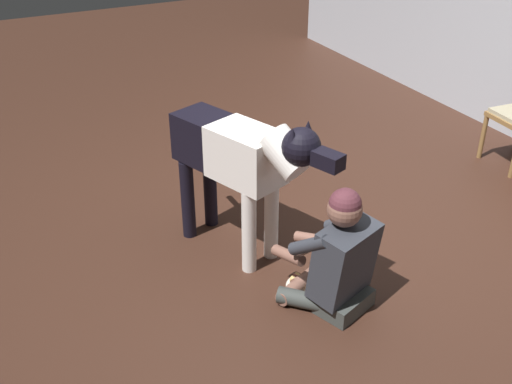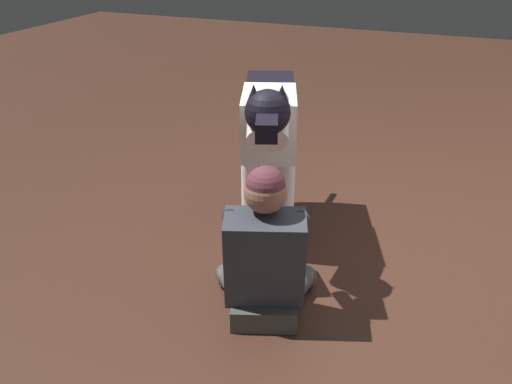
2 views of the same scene
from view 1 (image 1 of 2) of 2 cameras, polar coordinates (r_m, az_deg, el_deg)
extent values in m
plane|color=#3A2118|center=(4.83, 4.05, -2.44)|extent=(14.90, 14.90, 0.00)
cylinder|color=olive|center=(6.02, 20.33, 4.83)|extent=(0.04, 0.04, 0.42)
cube|color=#3B3F3C|center=(3.95, 8.18, -10.00)|extent=(0.34, 0.40, 0.12)
cylinder|color=#3B3F3C|center=(3.92, 4.92, -10.04)|extent=(0.36, 0.36, 0.11)
cylinder|color=#835849|center=(4.04, 3.88, -8.71)|extent=(0.23, 0.37, 0.09)
cylinder|color=#3B3F3C|center=(4.12, 7.66, -7.96)|extent=(0.41, 0.14, 0.11)
cylinder|color=#835849|center=(4.15, 5.40, -7.62)|extent=(0.19, 0.37, 0.09)
cube|color=#30333B|center=(3.78, 8.18, -6.33)|extent=(0.39, 0.47, 0.50)
cylinder|color=#30333B|center=(3.65, 4.98, -4.95)|extent=(0.30, 0.17, 0.24)
cylinder|color=#835849|center=(3.90, 3.02, -5.89)|extent=(0.28, 0.12, 0.12)
cylinder|color=#30333B|center=(3.89, 8.23, -2.77)|extent=(0.30, 0.17, 0.24)
cylinder|color=#835849|center=(4.06, 5.33, -4.37)|extent=(0.27, 0.19, 0.12)
sphere|color=#835849|center=(3.60, 8.24, -1.63)|extent=(0.21, 0.21, 0.21)
sphere|color=#592A33|center=(3.58, 8.28, -1.13)|extent=(0.19, 0.19, 0.19)
cylinder|color=white|center=(4.23, 1.44, -2.51)|extent=(0.10, 0.10, 0.62)
cylinder|color=white|center=(4.10, -0.65, -3.72)|extent=(0.10, 0.10, 0.62)
cylinder|color=black|center=(4.61, -4.28, 0.33)|extent=(0.10, 0.10, 0.62)
cylinder|color=black|center=(4.48, -6.36, -0.69)|extent=(0.10, 0.10, 0.62)
cube|color=white|center=(4.00, -0.93, 3.45)|extent=(0.57, 0.47, 0.36)
cube|color=black|center=(4.24, -4.58, 4.98)|extent=(0.50, 0.43, 0.34)
cylinder|color=white|center=(3.74, 2.83, 3.64)|extent=(0.41, 0.33, 0.34)
sphere|color=black|center=(3.64, 4.23, 4.20)|extent=(0.24, 0.24, 0.24)
cube|color=black|center=(3.53, 6.71, 2.96)|extent=(0.20, 0.16, 0.10)
cone|color=black|center=(3.66, 4.86, 5.87)|extent=(0.11, 0.11, 0.11)
cone|color=black|center=(3.55, 3.40, 5.19)|extent=(0.11, 0.11, 0.11)
cylinder|color=black|center=(4.42, -6.57, 5.40)|extent=(0.31, 0.15, 0.21)
cylinder|color=silver|center=(4.13, 4.59, -8.73)|extent=(0.26, 0.26, 0.01)
cylinder|color=#DEB465|center=(4.09, 4.43, -8.55)|extent=(0.19, 0.12, 0.05)
cylinder|color=#DEB465|center=(4.12, 4.78, -8.26)|extent=(0.19, 0.12, 0.05)
cylinder|color=brown|center=(4.10, 4.61, -8.33)|extent=(0.20, 0.12, 0.04)
camera|label=2|loc=(2.81, 57.99, 2.06)|focal=40.96mm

